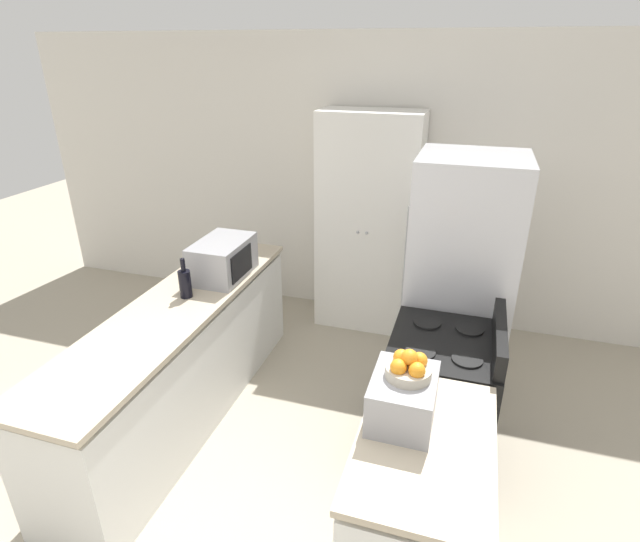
% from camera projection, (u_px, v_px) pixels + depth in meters
% --- Properties ---
extents(wall_back, '(7.00, 0.06, 2.60)m').
position_uv_depth(wall_back, '(368.00, 183.00, 4.65)').
color(wall_back, silver).
rests_on(wall_back, ground_plane).
extents(counter_left, '(0.60, 2.47, 0.88)m').
position_uv_depth(counter_left, '(181.00, 363.00, 3.52)').
color(counter_left, silver).
rests_on(counter_left, ground_plane).
extents(counter_right, '(0.60, 0.96, 0.88)m').
position_uv_depth(counter_right, '(417.00, 513.00, 2.38)').
color(counter_right, silver).
rests_on(counter_right, ground_plane).
extents(pantry_cabinet, '(0.88, 0.48, 1.99)m').
position_uv_depth(pantry_cabinet, '(368.00, 224.00, 4.52)').
color(pantry_cabinet, white).
rests_on(pantry_cabinet, ground_plane).
extents(stove, '(0.66, 0.71, 1.04)m').
position_uv_depth(stove, '(439.00, 400.00, 3.11)').
color(stove, black).
rests_on(stove, ground_plane).
extents(refrigerator, '(0.74, 0.68, 1.83)m').
position_uv_depth(refrigerator, '(459.00, 284.00, 3.55)').
color(refrigerator, '#B7B7BC').
rests_on(refrigerator, ground_plane).
extents(microwave, '(0.35, 0.52, 0.28)m').
position_uv_depth(microwave, '(223.00, 259.00, 3.71)').
color(microwave, '#939399').
rests_on(microwave, counter_left).
extents(wine_bottle, '(0.08, 0.08, 0.29)m').
position_uv_depth(wine_bottle, '(185.00, 283.00, 3.41)').
color(wine_bottle, black).
rests_on(wine_bottle, counter_left).
extents(toaster_oven, '(0.30, 0.37, 0.22)m').
position_uv_depth(toaster_oven, '(403.00, 398.00, 2.28)').
color(toaster_oven, '#939399').
rests_on(toaster_oven, counter_right).
extents(fruit_bowl, '(0.21, 0.21, 0.14)m').
position_uv_depth(fruit_bowl, '(409.00, 367.00, 2.23)').
color(fruit_bowl, '#B2A893').
rests_on(fruit_bowl, toaster_oven).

